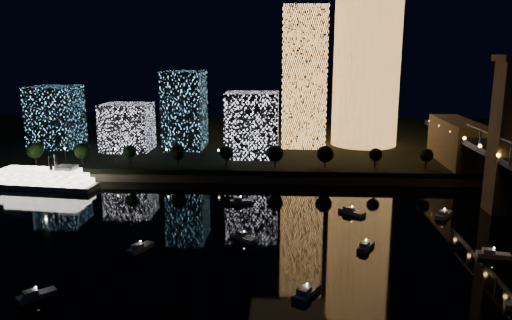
# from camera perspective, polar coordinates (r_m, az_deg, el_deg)

# --- Properties ---
(ground) EXTENTS (520.00, 520.00, 0.00)m
(ground) POSITION_cam_1_polar(r_m,az_deg,el_deg) (120.87, 6.10, -12.83)
(ground) COLOR black
(ground) RESTS_ON ground
(far_bank) EXTENTS (420.00, 160.00, 5.00)m
(far_bank) POSITION_cam_1_polar(r_m,az_deg,el_deg) (273.61, 4.65, 2.17)
(far_bank) COLOR black
(far_bank) RESTS_ON ground
(seawall) EXTENTS (420.00, 6.00, 3.00)m
(seawall) POSITION_cam_1_polar(r_m,az_deg,el_deg) (197.66, 5.07, -2.19)
(seawall) COLOR #6B5E4C
(seawall) RESTS_ON ground
(tower_cylindrical) EXTENTS (34.00, 34.00, 86.37)m
(tower_cylindrical) POSITION_cam_1_polar(r_m,az_deg,el_deg) (252.08, 12.57, 11.51)
(tower_cylindrical) COLOR #E8994A
(tower_cylindrical) RESTS_ON far_bank
(tower_rectangular) EXTENTS (20.93, 20.93, 66.59)m
(tower_rectangular) POSITION_cam_1_polar(r_m,az_deg,el_deg) (244.40, 5.49, 9.37)
(tower_rectangular) COLOR #E8994A
(tower_rectangular) RESTS_ON far_bank
(midrise_blocks) EXTENTS (118.61, 38.96, 36.63)m
(midrise_blocks) POSITION_cam_1_polar(r_m,az_deg,el_deg) (239.45, -11.62, 4.70)
(midrise_blocks) COLOR white
(midrise_blocks) RESTS_ON far_bank
(riverboat) EXTENTS (45.52, 14.11, 13.49)m
(riverboat) POSITION_cam_1_polar(r_m,az_deg,el_deg) (206.10, -23.70, -2.05)
(riverboat) COLOR silver
(riverboat) RESTS_ON ground
(motorboats) EXTENTS (113.17, 74.21, 2.78)m
(motorboats) POSITION_cam_1_polar(r_m,az_deg,el_deg) (136.17, 6.96, -9.47)
(motorboats) COLOR silver
(motorboats) RESTS_ON ground
(esplanade_trees) EXTENTS (166.11, 6.89, 8.95)m
(esplanade_trees) POSITION_cam_1_polar(r_m,az_deg,el_deg) (203.57, -5.09, 0.84)
(esplanade_trees) COLOR black
(esplanade_trees) RESTS_ON far_bank
(street_lamps) EXTENTS (132.70, 0.70, 5.65)m
(street_lamps) POSITION_cam_1_polar(r_m,az_deg,el_deg) (209.41, -4.32, 0.77)
(street_lamps) COLOR black
(street_lamps) RESTS_ON far_bank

